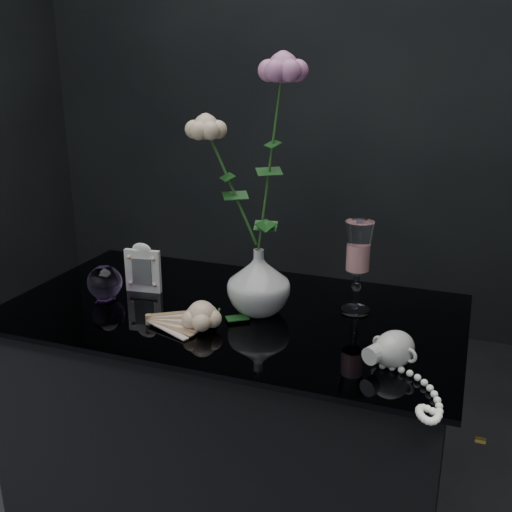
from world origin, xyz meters
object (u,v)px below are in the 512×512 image
at_px(paperweight, 105,282).
at_px(pearl_jar, 394,347).
at_px(wine_glass, 357,268).
at_px(loose_rose, 202,315).
at_px(vase, 259,281).
at_px(picture_frame, 143,267).

height_order(paperweight, pearl_jar, paperweight).
relative_size(wine_glass, loose_rose, 1.14).
distance_m(vase, paperweight, 0.38).
bearing_deg(vase, picture_frame, 176.33).
height_order(picture_frame, paperweight, picture_frame).
relative_size(vase, paperweight, 1.79).
bearing_deg(pearl_jar, wine_glass, 145.02).
bearing_deg(vase, loose_rose, -122.69).
bearing_deg(picture_frame, vase, -11.09).
bearing_deg(paperweight, vase, 8.29).
distance_m(picture_frame, loose_rose, 0.28).
xyz_separation_m(vase, loose_rose, (-0.08, -0.13, -0.04)).
bearing_deg(picture_frame, wine_glass, -0.62).
relative_size(vase, picture_frame, 1.19).
bearing_deg(wine_glass, loose_rose, -143.96).
xyz_separation_m(vase, wine_glass, (0.21, 0.08, 0.03)).
relative_size(wine_glass, pearl_jar, 0.84).
height_order(vase, paperweight, vase).
relative_size(picture_frame, loose_rose, 0.67).
relative_size(paperweight, loose_rose, 0.45).
distance_m(loose_rose, pearl_jar, 0.41).
bearing_deg(pearl_jar, picture_frame, -167.30).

